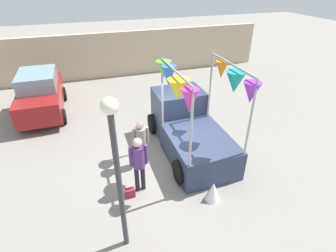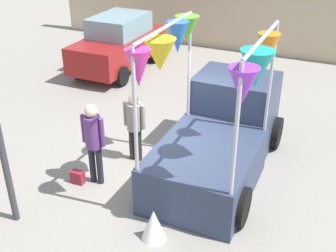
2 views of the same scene
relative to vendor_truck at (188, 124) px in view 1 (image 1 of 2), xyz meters
The scene contains 9 objects.
ground_plane 1.45m from the vendor_truck, 149.20° to the right, with size 60.00×60.00×0.00m, color gray.
vendor_truck is the anchor object (origin of this frame).
parked_car 6.86m from the vendor_truck, 138.88° to the left, with size 1.88×4.00×1.88m.
person_customer 2.71m from the vendor_truck, 142.61° to the right, with size 0.53×0.34×1.80m.
person_vendor 1.90m from the vendor_truck, 164.23° to the right, with size 0.53×0.34×1.64m.
handbag 3.21m from the vendor_truck, 143.60° to the right, with size 0.28×0.16×0.28m, color maroon.
street_lamp 4.63m from the vendor_truck, 131.30° to the right, with size 0.32×0.32×3.80m.
brick_boundary_wall 8.50m from the vendor_truck, 96.39° to the left, with size 18.00×0.36×2.60m, color tan.
folded_kite_bundle_white 2.77m from the vendor_truck, 96.61° to the right, with size 0.44×0.44×0.60m, color white.
Camera 1 is at (-2.25, -6.80, 5.60)m, focal length 28.00 mm.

